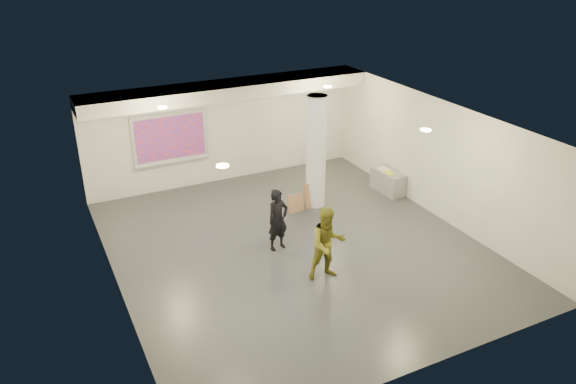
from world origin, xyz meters
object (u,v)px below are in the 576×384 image
projection_screen (170,138)px  credenza (388,182)px  woman (278,220)px  column (316,152)px  man (328,244)px

projection_screen → credenza: projection_screen is taller
projection_screen → woman: size_ratio=1.43×
column → credenza: size_ratio=2.81×
column → credenza: bearing=-4.8°
column → man: bearing=-114.7°
credenza → woman: 4.37m
projection_screen → man: size_ratio=1.30×
column → woman: bearing=-138.7°
column → projection_screen: 4.08m
woman → projection_screen: bearing=94.0°
projection_screen → man: (1.63, -5.84, -0.72)m
woman → man: man is taller
column → credenza: column is taller
man → woman: bearing=113.1°
column → projection_screen: column is taller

